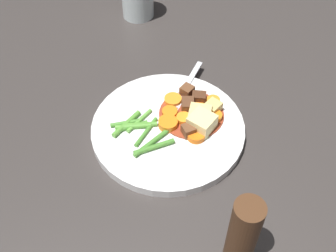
{
  "coord_description": "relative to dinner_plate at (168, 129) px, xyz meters",
  "views": [
    {
      "loc": [
        -0.19,
        -0.45,
        0.58
      ],
      "look_at": [
        0.0,
        0.0,
        0.02
      ],
      "focal_mm": 45.65,
      "sensor_mm": 36.0,
      "label": 1
    }
  ],
  "objects": [
    {
      "name": "green_bean_3",
      "position": [
        -0.04,
        0.03,
        0.01
      ],
      "size": [
        0.06,
        0.04,
        0.01
      ],
      "primitive_type": "cylinder",
      "rotation": [
        0.0,
        1.57,
        0.51
      ],
      "color": "#66AD42",
      "rests_on": "dinner_plate"
    },
    {
      "name": "carrot_slice_1",
      "position": [
        0.1,
        0.02,
        0.01
      ],
      "size": [
        0.03,
        0.03,
        0.01
      ],
      "primitive_type": "cylinder",
      "rotation": [
        0.0,
        0.0,
        5.58
      ],
      "color": "orange",
      "rests_on": "dinner_plate"
    },
    {
      "name": "carrot_slice_4",
      "position": [
        0.03,
        -0.04,
        0.01
      ],
      "size": [
        0.04,
        0.04,
        0.01
      ],
      "primitive_type": "cylinder",
      "rotation": [
        0.0,
        0.0,
        2.61
      ],
      "color": "orange",
      "rests_on": "dinner_plate"
    },
    {
      "name": "stew_sauce",
      "position": [
        0.05,
        0.01,
        0.01
      ],
      "size": [
        0.12,
        0.12,
        0.0
      ],
      "primitive_type": "cylinder",
      "color": "#93381E",
      "rests_on": "dinner_plate"
    },
    {
      "name": "meat_chunk_1",
      "position": [
        0.02,
        -0.03,
        0.02
      ],
      "size": [
        0.02,
        0.02,
        0.02
      ],
      "primitive_type": "cube",
      "rotation": [
        0.0,
        0.0,
        4.72
      ],
      "color": "brown",
      "rests_on": "dinner_plate"
    },
    {
      "name": "carrot_slice_2",
      "position": [
        0.01,
        0.02,
        0.01
      ],
      "size": [
        0.04,
        0.04,
        0.01
      ],
      "primitive_type": "cylinder",
      "rotation": [
        0.0,
        0.0,
        4.26
      ],
      "color": "orange",
      "rests_on": "dinner_plate"
    },
    {
      "name": "green_bean_8",
      "position": [
        -0.04,
        0.0,
        0.01
      ],
      "size": [
        0.06,
        0.05,
        0.01
      ],
      "primitive_type": "cylinder",
      "rotation": [
        0.0,
        1.57,
        0.67
      ],
      "color": "#4C8E33",
      "rests_on": "dinner_plate"
    },
    {
      "name": "meat_chunk_0",
      "position": [
        0.06,
        0.05,
        0.02
      ],
      "size": [
        0.03,
        0.03,
        0.02
      ],
      "primitive_type": "cube",
      "rotation": [
        0.0,
        0.0,
        5.21
      ],
      "color": "brown",
      "rests_on": "dinner_plate"
    },
    {
      "name": "potato_chunk_0",
      "position": [
        0.09,
        0.0,
        0.02
      ],
      "size": [
        0.03,
        0.03,
        0.02
      ],
      "primitive_type": "cube",
      "rotation": [
        0.0,
        0.0,
        3.59
      ],
      "color": "#DBBC6B",
      "rests_on": "dinner_plate"
    },
    {
      "name": "carrot_slice_3",
      "position": [
        0.03,
        -0.0,
        0.01
      ],
      "size": [
        0.03,
        0.03,
        0.01
      ],
      "primitive_type": "cylinder",
      "rotation": [
        0.0,
        0.0,
        3.11
      ],
      "color": "orange",
      "rests_on": "dinner_plate"
    },
    {
      "name": "potato_chunk_1",
      "position": [
        0.05,
        -0.03,
        0.02
      ],
      "size": [
        0.05,
        0.05,
        0.03
      ],
      "primitive_type": "cube",
      "rotation": [
        0.0,
        0.0,
        0.52
      ],
      "color": "#EAD68C",
      "rests_on": "dinner_plate"
    },
    {
      "name": "meat_chunk_3",
      "position": [
        0.05,
        0.02,
        0.02
      ],
      "size": [
        0.03,
        0.03,
        0.02
      ],
      "primitive_type": "cube",
      "rotation": [
        0.0,
        0.0,
        2.73
      ],
      "color": "#56331E",
      "rests_on": "dinner_plate"
    },
    {
      "name": "ground_plane",
      "position": [
        0.0,
        0.0,
        -0.01
      ],
      "size": [
        3.0,
        3.0,
        0.0
      ],
      "primitive_type": "plane",
      "color": "#383330"
    },
    {
      "name": "carrot_slice_0",
      "position": [
        0.06,
        0.02,
        0.01
      ],
      "size": [
        0.04,
        0.04,
        0.01
      ],
      "primitive_type": "cylinder",
      "rotation": [
        0.0,
        0.0,
        0.52
      ],
      "color": "orange",
      "rests_on": "dinner_plate"
    },
    {
      "name": "meat_chunk_2",
      "position": [
        0.08,
        0.03,
        0.02
      ],
      "size": [
        0.03,
        0.03,
        0.02
      ],
      "primitive_type": "cube",
      "rotation": [
        0.0,
        0.0,
        5.76
      ],
      "color": "#4C2B19",
      "rests_on": "dinner_plate"
    },
    {
      "name": "carrot_slice_5",
      "position": [
        -0.0,
        -0.0,
        0.02
      ],
      "size": [
        0.05,
        0.05,
        0.01
      ],
      "primitive_type": "cylinder",
      "rotation": [
        0.0,
        0.0,
        0.86
      ],
      "color": "orange",
      "rests_on": "dinner_plate"
    },
    {
      "name": "potato_chunk_2",
      "position": [
        0.06,
        -0.01,
        0.02
      ],
      "size": [
        0.05,
        0.05,
        0.03
      ],
      "primitive_type": "cube",
      "rotation": [
        0.0,
        0.0,
        2.53
      ],
      "color": "#E5CC7A",
      "rests_on": "dinner_plate"
    },
    {
      "name": "fork",
      "position": [
        0.06,
        0.06,
        0.01
      ],
      "size": [
        0.14,
        0.13,
        0.0
      ],
      "color": "silver",
      "rests_on": "dinner_plate"
    },
    {
      "name": "dinner_plate",
      "position": [
        0.0,
        0.0,
        0.0
      ],
      "size": [
        0.27,
        0.27,
        0.02
      ],
      "primitive_type": "cylinder",
      "color": "white",
      "rests_on": "ground_plane"
    },
    {
      "name": "green_bean_0",
      "position": [
        -0.04,
        -0.02,
        0.01
      ],
      "size": [
        0.08,
        0.04,
        0.01
      ],
      "primitive_type": "cylinder",
      "rotation": [
        0.0,
        1.57,
        0.38
      ],
      "color": "#4C8E33",
      "rests_on": "dinner_plate"
    },
    {
      "name": "green_bean_1",
      "position": [
        -0.06,
        0.02,
        0.01
      ],
      "size": [
        0.06,
        0.03,
        0.01
      ],
      "primitive_type": "cylinder",
      "rotation": [
        0.0,
        1.57,
        -0.32
      ],
      "color": "#599E38",
      "rests_on": "dinner_plate"
    },
    {
      "name": "green_bean_2",
      "position": [
        -0.04,
        0.02,
        0.01
      ],
      "size": [
        0.05,
        0.03,
        0.01
      ],
      "primitive_type": "cylinder",
      "rotation": [
        0.0,
        1.57,
        -0.33
      ],
      "color": "#599E38",
      "rests_on": "dinner_plate"
    },
    {
      "name": "pepper_mill",
      "position": [
        -0.0,
        -0.25,
        0.06
      ],
      "size": [
        0.04,
        0.04,
        0.13
      ],
      "primitive_type": "cylinder",
      "color": "#4C2D19",
      "rests_on": "ground_plane"
    },
    {
      "name": "carrot_slice_6",
      "position": [
        0.08,
        -0.02,
        0.01
      ],
      "size": [
        0.03,
        0.03,
        0.01
      ],
      "primitive_type": "cylinder",
      "rotation": [
        0.0,
        0.0,
        2.07
      ],
      "color": "orange",
      "rests_on": "dinner_plate"
    },
    {
      "name": "green_bean_4",
      "position": [
        -0.04,
        -0.04,
        0.01
      ],
      "size": [
        0.07,
        0.01,
        0.01
      ],
      "primitive_type": "cylinder",
      "rotation": [
        0.0,
        1.57,
        -0.02
      ],
      "color": "#4C8E33",
      "rests_on": "dinner_plate"
    },
    {
      "name": "green_bean_6",
      "position": [
        -0.07,
        0.03,
        0.01
      ],
      "size": [
        0.05,
        0.02,
        0.01
      ],
      "primitive_type": "cylinder",
      "rotation": [
        0.0,
        1.57,
        -0.17
      ],
      "color": "#4C8E33",
      "rests_on": "dinner_plate"
    },
    {
      "name": "green_bean_5",
      "position": [
        -0.06,
        0.02,
        0.01
      ],
      "size": [
        0.06,
        0.01,
        0.01
      ],
      "primitive_type": "cylinder",
      "rotation": [
        0.0,
        1.57,
        -0.03
      ],
      "color": "#4C8E33",
      "rests_on": "dinner_plate"
    },
    {
      "name": "carrot_slice_7",
      "position": [
        0.03,
        0.05,
        0.01
      ],
      "size": [
        0.04,
        0.04,
        0.01
      ],
      "primitive_type": "cylinder",
      "rotation": [
        0.0,
        0.0,
        1.91
      ],
      "color": "orange",
      "rests_on": "dinner_plate"
    },
    {
      "name": "green_bean_7",
      "position": [
        -0.07,
        0.03,
        0.01
      ],
      "size": [
        0.06,
        0.04,
        0.01
      ],
      "primitive_type": "cylinder",
      "rotation": [
        0.0,
        1.57,
        0.52
      ],
      "color": "#599E38",
      "rests_on": "dinner_plate"
    }
  ]
}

